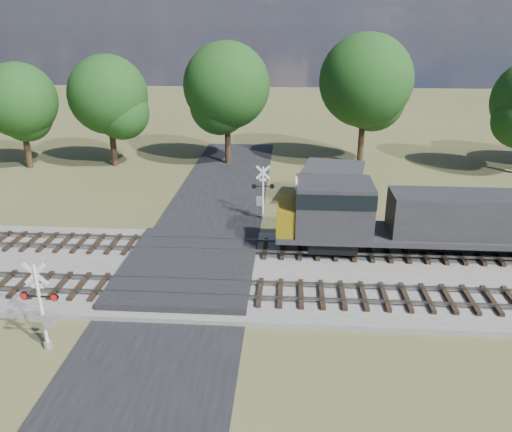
{
  "coord_description": "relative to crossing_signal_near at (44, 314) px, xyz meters",
  "views": [
    {
      "loc": [
        5.26,
        -23.17,
        12.77
      ],
      "look_at": [
        3.54,
        2.0,
        2.79
      ],
      "focal_mm": 35.0,
      "sensor_mm": 36.0,
      "label": 1
    }
  ],
  "objects": [
    {
      "name": "crossing_signal_far",
      "position": [
        7.97,
        15.0,
        -0.07
      ],
      "size": [
        1.54,
        0.33,
        3.81
      ],
      "rotation": [
        0.0,
        0.0,
        3.21
      ],
      "color": "silver",
      "rests_on": "ground"
    },
    {
      "name": "ground",
      "position": [
        4.49,
        6.47,
        -1.65
      ],
      "size": [
        160.0,
        160.0,
        0.0
      ],
      "primitive_type": "plane",
      "color": "#484B28",
      "rests_on": "ground"
    },
    {
      "name": "equipment_shed",
      "position": [
        13.01,
        18.37,
        -0.2
      ],
      "size": [
        4.93,
        4.93,
        2.87
      ],
      "rotation": [
        0.0,
        0.0,
        -0.19
      ],
      "color": "#4E3A21",
      "rests_on": "ground"
    },
    {
      "name": "track_far",
      "position": [
        7.61,
        9.47,
        -1.24
      ],
      "size": [
        140.0,
        2.6,
        0.33
      ],
      "color": "black",
      "rests_on": "ballast_bed"
    },
    {
      "name": "ballast_bed",
      "position": [
        14.49,
        6.97,
        -1.5
      ],
      "size": [
        140.0,
        10.0,
        0.3
      ],
      "primitive_type": "cube",
      "color": "gray",
      "rests_on": "ground"
    },
    {
      "name": "crossing_signal_near",
      "position": [
        0.0,
        0.0,
        0.0
      ],
      "size": [
        1.6,
        0.35,
        3.97
      ],
      "rotation": [
        0.0,
        0.0,
        -0.02
      ],
      "color": "silver",
      "rests_on": "ground"
    },
    {
      "name": "treeline",
      "position": [
        15.01,
        28.1,
        5.15
      ],
      "size": [
        80.17,
        10.55,
        11.84
      ],
      "color": "black",
      "rests_on": "ground"
    },
    {
      "name": "crossing_panel",
      "position": [
        4.49,
        6.97,
        -1.34
      ],
      "size": [
        7.0,
        9.0,
        0.62
      ],
      "primitive_type": "cube",
      "color": "#262628",
      "rests_on": "ground"
    },
    {
      "name": "track_near",
      "position": [
        7.61,
        4.47,
        -1.24
      ],
      "size": [
        140.0,
        2.6,
        0.33
      ],
      "color": "black",
      "rests_on": "ballast_bed"
    },
    {
      "name": "road",
      "position": [
        4.49,
        6.47,
        -1.61
      ],
      "size": [
        7.0,
        60.0,
        0.08
      ],
      "primitive_type": "cube",
      "color": "black",
      "rests_on": "ground"
    }
  ]
}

